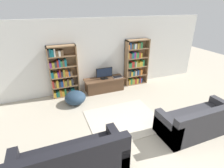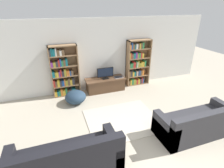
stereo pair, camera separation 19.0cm
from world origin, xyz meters
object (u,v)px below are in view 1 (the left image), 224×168
bookshelf_right (135,63)px  couch_right_sofa (198,122)px  tv_stand (104,84)px  bookshelf_left (62,73)px  beanbag_ottoman (75,98)px  couch_left_sectional (71,163)px  laptop (118,77)px  television (104,73)px

bookshelf_right → couch_right_sofa: size_ratio=0.89×
tv_stand → couch_right_sofa: bearing=-65.4°
bookshelf_left → couch_right_sofa: 4.38m
bookshelf_left → couch_right_sofa: bearing=-48.6°
beanbag_ottoman → tv_stand: bearing=24.7°
couch_left_sectional → bookshelf_left: bearing=84.4°
laptop → bookshelf_right: bearing=14.7°
tv_stand → television: bearing=-90.0°
bookshelf_right → couch_left_sectional: bookshelf_right is taller
laptop → beanbag_ottoman: laptop is taller
tv_stand → television: television is taller
tv_stand → beanbag_ottoman: (-1.21, -0.56, -0.03)m
bookshelf_left → laptop: 2.01m
beanbag_ottoman → bookshelf_left: bearing=109.0°
beanbag_ottoman → laptop: bearing=16.0°
couch_left_sectional → couch_right_sofa: couch_left_sectional is taller
couch_right_sofa → beanbag_ottoman: couch_right_sofa is taller
bookshelf_right → laptop: (-0.84, -0.22, -0.37)m
television → couch_left_sectional: couch_left_sectional is taller
tv_stand → beanbag_ottoman: 1.33m
bookshelf_left → laptop: (1.97, -0.22, -0.35)m
tv_stand → beanbag_ottoman: bearing=-155.3°
bookshelf_right → couch_left_sectional: (-3.14, -3.35, -0.56)m
tv_stand → bookshelf_left: bearing=173.8°
television → laptop: 0.56m
bookshelf_left → beanbag_ottoman: bookshelf_left is taller
couch_left_sectional → beanbag_ottoman: (0.58, 2.64, -0.09)m
bookshelf_left → laptop: size_ratio=5.36×
beanbag_ottoman → television: bearing=24.2°
television → couch_right_sofa: size_ratio=0.30×
couch_right_sofa → bookshelf_left: bearing=131.4°
bookshelf_left → tv_stand: 1.58m
bookshelf_right → tv_stand: bookshelf_right is taller
television → couch_left_sectional: 3.67m
laptop → couch_left_sectional: size_ratio=0.16×
laptop → bookshelf_left: bearing=173.6°
laptop → television: bearing=174.4°
tv_stand → beanbag_ottoman: tv_stand is taller
couch_left_sectional → couch_right_sofa: size_ratio=1.04×
couch_left_sectional → laptop: bearing=53.7°
bookshelf_right → couch_left_sectional: bearing=-133.1°
bookshelf_left → couch_left_sectional: size_ratio=0.86×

